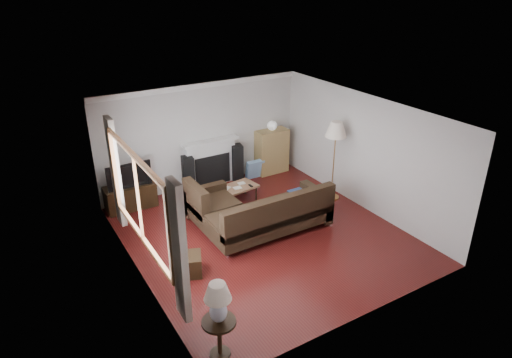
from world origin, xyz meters
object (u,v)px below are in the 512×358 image
floor_lamp (334,161)px  coffee_table (236,194)px  side_table (220,338)px  tv_stand (131,197)px  sectional_sofa (270,213)px  bookshelf (272,151)px

floor_lamp → coffee_table: bearing=154.6°
floor_lamp → side_table: size_ratio=3.13×
tv_stand → sectional_sofa: (2.06, -2.44, 0.17)m
sectional_sofa → floor_lamp: size_ratio=1.48×
coffee_table → side_table: bearing=-129.7°
sectional_sofa → bookshelf: bearing=56.4°
bookshelf → sectional_sofa: bearing=-123.6°
tv_stand → sectional_sofa: size_ratio=0.40×
tv_stand → floor_lamp: 4.55m
bookshelf → side_table: size_ratio=1.94×
side_table → coffee_table: bearing=58.4°
tv_stand → bookshelf: bookshelf is taller
coffee_table → sectional_sofa: bearing=-99.7°
sectional_sofa → side_table: sectional_sofa is taller
sectional_sofa → floor_lamp: floor_lamp is taller
floor_lamp → sectional_sofa: bearing=-165.3°
bookshelf → coffee_table: bookshelf is taller
coffee_table → side_table: side_table is taller
bookshelf → coffee_table: size_ratio=1.17×
coffee_table → floor_lamp: floor_lamp is taller
bookshelf → sectional_sofa: (-1.65, -2.49, -0.13)m
sectional_sofa → floor_lamp: (2.03, 0.53, 0.48)m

